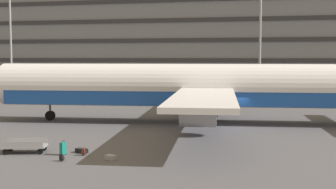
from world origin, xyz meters
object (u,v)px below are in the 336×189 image
Objects in this scene: airliner at (201,88)px; backpack_silver at (83,152)px; suitcase_red at (63,148)px; baggage_cart at (25,146)px; suitcase_black at (111,157)px; suitcase_small at (82,151)px; backpack_navy at (62,158)px.

airliner reaches higher than backpack_silver.
airliner reaches higher than suitcase_red.
baggage_cart is at bearing -178.80° from backpack_silver.
baggage_cart reaches higher than suitcase_black.
suitcase_small is 0.26× the size of baggage_cart.
backpack_navy is (0.68, -1.53, -0.20)m from suitcase_red.
baggage_cart is at bearing -167.20° from suitcase_small.
backpack_silver is (-4.84, -15.15, -2.97)m from airliner.
airliner reaches higher than suitcase_black.
baggage_cart is (-3.44, -0.78, 0.29)m from suitcase_small.
airliner is at bearing 72.28° from backpack_silver.
baggage_cart reaches higher than backpack_navy.
suitcase_small is (-5.27, -14.45, -3.06)m from airliner.
baggage_cart is (-2.61, 0.08, 0.01)m from suitcase_red.
backpack_silver is at bearing 7.35° from suitcase_red.
suitcase_small is 1.77× the size of backpack_navy.
suitcase_red is 1.29m from backpack_silver.
airliner is 49.12× the size of suitcase_small.
backpack_silver is (0.43, -0.70, 0.10)m from suitcase_small.
suitcase_red is 1.68m from backpack_navy.
airliner is at bearing 68.27° from suitcase_red.
suitcase_small is at bearing 121.52° from backpack_silver.
baggage_cart is (-5.85, 0.59, 0.30)m from suitcase_black.
backpack_navy is (-5.43, -16.84, -2.98)m from airliner.
backpack_silver is 0.16× the size of baggage_cart.
suitcase_black is 1.49× the size of backpack_navy.
suitcase_black is 5.89m from baggage_cart.
suitcase_black is at bearing -18.67° from backpack_silver.
suitcase_small is 0.83m from backpack_silver.
suitcase_small is 3.54m from baggage_cart.
baggage_cart reaches higher than backpack_silver.
backpack_silver is at bearing -58.48° from suitcase_small.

